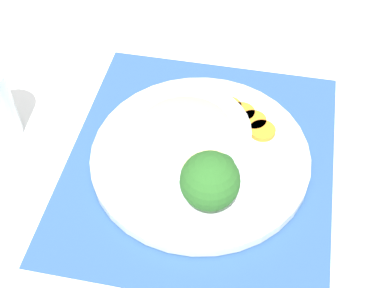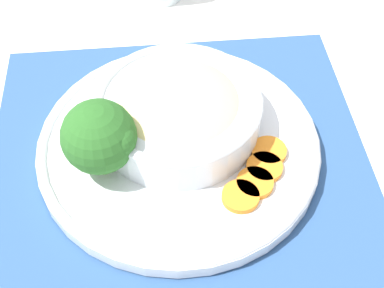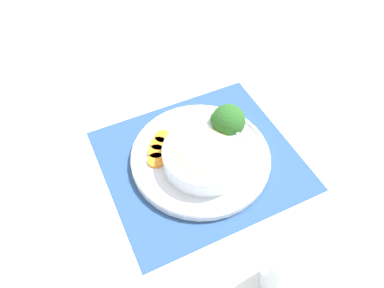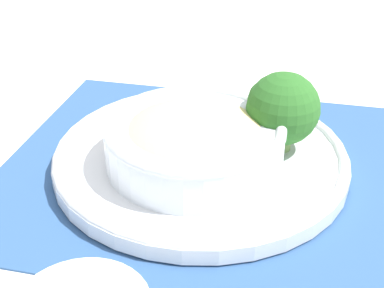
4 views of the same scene
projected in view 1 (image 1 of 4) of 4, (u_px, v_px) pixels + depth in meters
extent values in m
plane|color=white|center=(200.00, 162.00, 0.77)|extent=(4.00, 4.00, 0.00)
cube|color=#2D5184|center=(200.00, 161.00, 0.76)|extent=(0.45, 0.41, 0.00)
cylinder|color=silver|center=(200.00, 156.00, 0.76)|extent=(0.31, 0.31, 0.02)
torus|color=silver|center=(200.00, 153.00, 0.75)|extent=(0.31, 0.31, 0.01)
cylinder|color=silver|center=(185.00, 141.00, 0.74)|extent=(0.18, 0.18, 0.04)
torus|color=silver|center=(185.00, 131.00, 0.72)|extent=(0.18, 0.18, 0.01)
ellipsoid|color=beige|center=(185.00, 136.00, 0.73)|extent=(0.15, 0.15, 0.05)
cylinder|color=#759E51|center=(209.00, 198.00, 0.69)|extent=(0.02, 0.02, 0.02)
sphere|color=#286023|center=(210.00, 181.00, 0.66)|extent=(0.08, 0.08, 0.08)
sphere|color=#286023|center=(222.00, 167.00, 0.67)|extent=(0.03, 0.03, 0.03)
sphere|color=#286023|center=(200.00, 190.00, 0.65)|extent=(0.03, 0.03, 0.03)
cylinder|color=orange|center=(262.00, 131.00, 0.77)|extent=(0.04, 0.04, 0.01)
cylinder|color=orange|center=(253.00, 121.00, 0.79)|extent=(0.04, 0.04, 0.01)
cylinder|color=orange|center=(242.00, 113.00, 0.80)|extent=(0.04, 0.04, 0.01)
cylinder|color=orange|center=(229.00, 107.00, 0.81)|extent=(0.04, 0.04, 0.01)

